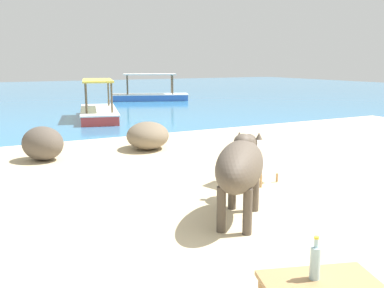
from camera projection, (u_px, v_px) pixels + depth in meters
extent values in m
cube|color=#CCB78E|center=(339.00, 236.00, 4.64)|extent=(18.00, 14.00, 0.04)
cube|color=teal|center=(35.00, 96.00, 23.72)|extent=(60.00, 36.00, 0.03)
cylinder|color=#4C4238|center=(232.00, 189.00, 5.40)|extent=(0.10, 0.10, 0.51)
cylinder|color=#4C4238|center=(255.00, 191.00, 5.34)|extent=(0.10, 0.10, 0.51)
cylinder|color=#4C4238|center=(221.00, 209.00, 4.67)|extent=(0.10, 0.10, 0.51)
cylinder|color=#4C4238|center=(247.00, 212.00, 4.60)|extent=(0.10, 0.10, 0.51)
ellipsoid|color=#4C4238|center=(240.00, 166.00, 4.93)|extent=(1.33, 1.39, 0.56)
ellipsoid|color=#4C4238|center=(249.00, 144.00, 5.73)|extent=(0.42, 0.43, 0.26)
cone|color=#4C4238|center=(239.00, 135.00, 5.74)|extent=(0.13, 0.13, 0.09)
cone|color=#4C4238|center=(259.00, 136.00, 5.68)|extent=(0.13, 0.13, 0.09)
ellipsoid|color=#4C4238|center=(243.00, 142.00, 5.11)|extent=(0.34, 0.34, 0.19)
cube|color=#A37A4C|center=(321.00, 284.00, 2.78)|extent=(0.86, 0.66, 0.04)
cylinder|color=#A3C6D1|center=(315.00, 263.00, 2.79)|extent=(0.07, 0.07, 0.22)
cylinder|color=#A3C6D1|center=(316.00, 243.00, 2.76)|extent=(0.03, 0.03, 0.06)
cylinder|color=yellow|center=(316.00, 238.00, 2.76)|extent=(0.03, 0.03, 0.02)
cylinder|color=#A37A4C|center=(250.00, 172.00, 7.01)|extent=(0.04, 0.04, 0.14)
cylinder|color=#A37A4C|center=(277.00, 178.00, 6.65)|extent=(0.04, 0.04, 0.14)
cylinder|color=#A37A4C|center=(234.00, 170.00, 6.71)|extent=(0.04, 0.04, 0.34)
cylinder|color=#A37A4C|center=(261.00, 176.00, 6.34)|extent=(0.04, 0.04, 0.34)
cube|color=silver|center=(256.00, 166.00, 6.66)|extent=(0.56, 0.62, 0.21)
cube|color=silver|center=(243.00, 149.00, 6.38)|extent=(0.59, 0.63, 0.23)
ellipsoid|color=#756651|center=(148.00, 135.00, 9.13)|extent=(1.30, 1.39, 0.58)
ellipsoid|color=brown|center=(43.00, 143.00, 8.07)|extent=(1.03, 1.07, 0.65)
cube|color=#3866B7|center=(150.00, 98.00, 20.83)|extent=(3.76, 2.31, 0.28)
cube|color=white|center=(150.00, 94.00, 20.80)|extent=(3.84, 2.39, 0.04)
cylinder|color=brown|center=(127.00, 85.00, 20.21)|extent=(0.06, 0.06, 0.95)
cylinder|color=brown|center=(128.00, 85.00, 20.96)|extent=(0.06, 0.06, 0.95)
cylinder|color=brown|center=(173.00, 85.00, 20.47)|extent=(0.06, 0.06, 0.95)
cylinder|color=brown|center=(171.00, 84.00, 21.22)|extent=(0.06, 0.06, 0.95)
cube|color=silver|center=(150.00, 74.00, 20.62)|extent=(2.69, 1.77, 0.06)
cube|color=#C63833|center=(99.00, 115.00, 14.17)|extent=(1.96, 3.76, 0.28)
cube|color=white|center=(99.00, 110.00, 14.14)|extent=(2.03, 3.84, 0.04)
cylinder|color=brown|center=(86.00, 94.00, 15.00)|extent=(0.06, 0.06, 0.95)
cylinder|color=brown|center=(108.00, 93.00, 15.18)|extent=(0.06, 0.06, 0.95)
cylinder|color=brown|center=(86.00, 99.00, 12.94)|extent=(0.06, 0.06, 0.95)
cylinder|color=brown|center=(112.00, 98.00, 13.11)|extent=(0.06, 0.06, 0.95)
cube|color=#EFD14C|center=(97.00, 81.00, 13.96)|extent=(1.53, 2.67, 0.06)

